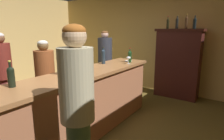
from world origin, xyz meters
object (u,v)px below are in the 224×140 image
(display_cabinet, at_px, (178,62))
(patron_near_entrance, at_px, (3,75))
(wine_bottle_malbec, at_px, (103,56))
(cheese_plate, at_px, (128,61))
(wine_glass_mid, at_px, (129,58))
(display_bottle_left, at_px, (168,23))
(display_bottle_center, at_px, (186,22))
(display_bottle_midright, at_px, (195,23))
(bar_counter, at_px, (83,104))
(wine_bottle_syrah, at_px, (130,56))
(flower_arrangement, at_px, (66,62))
(bartender, at_px, (77,108))
(wine_bottle_merlot, at_px, (81,64))
(display_bottle_midleft, at_px, (177,23))
(patron_redhead, at_px, (76,57))
(patron_by_cabinet, at_px, (46,79))
(patron_tall, at_px, (105,61))
(wine_bottle_rose, at_px, (82,60))
(wine_bottle_riesling, at_px, (84,65))
(wine_bottle_chardonnay, at_px, (11,76))

(display_cabinet, height_order, patron_near_entrance, display_cabinet)
(wine_bottle_malbec, distance_m, cheese_plate, 0.60)
(wine_glass_mid, relative_size, display_bottle_left, 0.46)
(display_bottle_center, distance_m, display_bottle_midright, 0.18)
(display_bottle_left, bearing_deg, patron_near_entrance, -119.29)
(bar_counter, xyz_separation_m, wine_bottle_syrah, (0.15, 1.21, 0.64))
(flower_arrangement, bearing_deg, display_bottle_midright, 69.89)
(wine_glass_mid, height_order, display_bottle_left, display_bottle_left)
(bartender, bearing_deg, wine_bottle_merlot, -39.82)
(wine_bottle_merlot, height_order, display_bottle_midleft, display_bottle_midleft)
(patron_near_entrance, distance_m, bartender, 2.18)
(display_cabinet, xyz_separation_m, display_bottle_center, (0.13, 0.00, 0.96))
(patron_near_entrance, bearing_deg, bartender, -10.46)
(wine_bottle_malbec, height_order, patron_redhead, patron_redhead)
(patron_by_cabinet, relative_size, patron_near_entrance, 0.92)
(patron_tall, bearing_deg, patron_by_cabinet, -26.36)
(patron_tall, bearing_deg, wine_bottle_malbec, 10.34)
(wine_bottle_rose, xyz_separation_m, display_bottle_left, (0.58, 2.46, 0.64))
(display_cabinet, relative_size, patron_by_cabinet, 1.13)
(wine_glass_mid, bearing_deg, display_bottle_midright, 63.38)
(display_bottle_left, bearing_deg, wine_bottle_syrah, -99.65)
(wine_glass_mid, distance_m, cheese_plate, 0.31)
(wine_bottle_riesling, bearing_deg, display_bottle_center, 76.00)
(cheese_plate, bearing_deg, bar_counter, -92.76)
(bar_counter, xyz_separation_m, display_bottle_center, (0.83, 2.65, 1.32))
(wine_bottle_rose, height_order, patron_tall, patron_tall)
(display_bottle_midright, distance_m, patron_redhead, 2.97)
(flower_arrangement, bearing_deg, patron_tall, 111.08)
(patron_near_entrance, bearing_deg, flower_arrangement, 9.97)
(display_cabinet, bearing_deg, display_bottle_left, -180.00)
(wine_bottle_syrah, height_order, cheese_plate, wine_bottle_syrah)
(wine_bottle_syrah, height_order, patron_redhead, patron_redhead)
(wine_bottle_syrah, distance_m, patron_redhead, 1.70)
(display_bottle_center, bearing_deg, display_cabinet, -180.00)
(wine_bottle_chardonnay, xyz_separation_m, patron_near_entrance, (-1.24, 0.48, -0.26))
(wine_bottle_merlot, relative_size, wine_bottle_syrah, 1.02)
(wine_bottle_malbec, height_order, display_bottle_center, display_bottle_center)
(wine_glass_mid, bearing_deg, wine_bottle_chardonnay, -99.61)
(wine_bottle_rose, height_order, patron_by_cabinet, patron_by_cabinet)
(wine_bottle_merlot, height_order, display_bottle_midright, display_bottle_midright)
(display_bottle_midright, bearing_deg, wine_bottle_syrah, -120.89)
(cheese_plate, height_order, bartender, bartender)
(display_bottle_left, bearing_deg, wine_bottle_chardonnay, -98.27)
(display_cabinet, height_order, display_bottle_center, display_bottle_center)
(bar_counter, bearing_deg, wine_bottle_malbec, 103.48)
(wine_bottle_malbec, relative_size, display_bottle_midright, 1.10)
(wine_bottle_syrah, xyz_separation_m, wine_bottle_rose, (-0.34, -1.01, 0.02))
(display_bottle_midleft, bearing_deg, display_cabinet, -0.00)
(flower_arrangement, height_order, patron_redhead, patron_redhead)
(flower_arrangement, xyz_separation_m, display_bottle_midright, (1.06, 2.90, 0.59))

